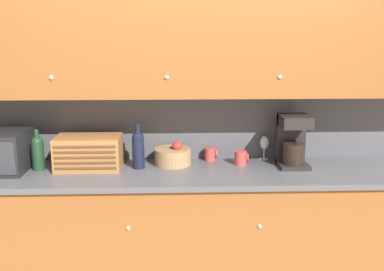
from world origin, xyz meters
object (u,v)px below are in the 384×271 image
at_px(bread_box, 89,153).
at_px(fruit_basket, 173,156).
at_px(wine_bottle, 138,148).
at_px(coffee_maker, 293,140).
at_px(mug_blue_second, 210,154).
at_px(second_wine_bottle, 38,151).
at_px(wine_glass, 264,143).
at_px(mug, 241,158).

relative_size(bread_box, fruit_basket, 1.68).
bearing_deg(wine_bottle, coffee_maker, 0.57).
relative_size(bread_box, mug_blue_second, 4.69).
xyz_separation_m(second_wine_bottle, mug_blue_second, (1.27, 0.20, -0.09)).
height_order(second_wine_bottle, fruit_basket, second_wine_bottle).
xyz_separation_m(bread_box, wine_glass, (1.33, 0.19, 0.01)).
bearing_deg(fruit_basket, wine_glass, 8.47).
relative_size(second_wine_bottle, wine_bottle, 0.91).
height_order(fruit_basket, wine_glass, wine_glass).
relative_size(bread_box, mug, 4.48).
bearing_deg(coffee_maker, wine_glass, 134.40).
xyz_separation_m(second_wine_bottle, fruit_basket, (0.98, 0.10, -0.07)).
xyz_separation_m(fruit_basket, mug, (0.52, -0.02, -0.01)).
distance_m(bread_box, coffee_maker, 1.51).
bearing_deg(second_wine_bottle, coffee_maker, 0.99).
relative_size(mug, wine_glass, 0.54).
xyz_separation_m(bread_box, wine_bottle, (0.36, 0.00, 0.03)).
bearing_deg(mug, mug_blue_second, 151.82).
distance_m(fruit_basket, coffee_maker, 0.91).
bearing_deg(bread_box, wine_glass, 8.25).
xyz_separation_m(wine_bottle, fruit_basket, (0.25, 0.08, -0.09)).
height_order(second_wine_bottle, bread_box, second_wine_bottle).
xyz_separation_m(mug_blue_second, mug, (0.22, -0.12, 0.00)).
relative_size(second_wine_bottle, coffee_maker, 0.78).
relative_size(wine_bottle, mug_blue_second, 3.32).
relative_size(second_wine_bottle, fruit_basket, 1.09).
distance_m(fruit_basket, mug_blue_second, 0.31).
height_order(wine_bottle, wine_glass, wine_bottle).
xyz_separation_m(wine_bottle, mug, (0.77, 0.06, -0.10)).
bearing_deg(fruit_basket, mug_blue_second, 18.56).
height_order(second_wine_bottle, coffee_maker, coffee_maker).
bearing_deg(mug, coffee_maker, -7.81).
height_order(mug_blue_second, coffee_maker, coffee_maker).
distance_m(bread_box, wine_glass, 1.35).
bearing_deg(mug, fruit_basket, 177.72).
height_order(wine_bottle, mug_blue_second, wine_bottle).
distance_m(wine_bottle, mug_blue_second, 0.59).
height_order(fruit_basket, mug, fruit_basket).
relative_size(fruit_basket, mug_blue_second, 2.78).
distance_m(bread_box, fruit_basket, 0.62).
bearing_deg(wine_bottle, fruit_basket, 18.33).
relative_size(second_wine_bottle, mug_blue_second, 3.03).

